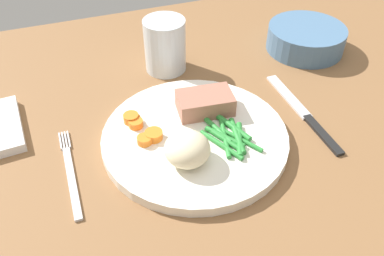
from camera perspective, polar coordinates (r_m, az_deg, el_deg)
The scene contains 10 objects.
dining_table at distance 58.92cm, azimuth 0.41°, elevation -2.65°, with size 120.00×90.00×2.00cm.
dinner_plate at distance 57.71cm, azimuth 0.00°, elevation -1.33°, with size 26.83×26.83×1.60cm, color white.
meat_portion at distance 60.22cm, azimuth 1.87°, elevation 3.64°, with size 8.27×5.15×2.94cm, color #A86B56.
mashed_potatoes at distance 51.82cm, azimuth -0.69°, elevation -3.03°, with size 6.11×6.13×4.26cm, color beige.
carrot_slices at distance 57.78cm, azimuth -7.43°, elevation 0.12°, with size 4.56×7.25×1.30cm.
green_beans at distance 56.39cm, azimuth 5.41°, elevation -1.17°, with size 7.04×10.02×0.87cm.
fork at distance 56.23cm, azimuth -17.04°, elevation -6.06°, with size 1.44×16.60×0.40cm.
knife at distance 65.11cm, azimuth 15.72°, elevation 2.00°, with size 1.70×20.50×0.64cm.
water_glass at distance 71.52cm, azimuth -3.86°, elevation 11.24°, with size 7.30×7.30×9.41cm.
salad_bowl at distance 80.92cm, azimuth 16.03°, elevation 12.42°, with size 14.61×14.61×4.61cm.
Camera 1 is at (-14.73, -39.38, 42.27)cm, focal length 37.22 mm.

